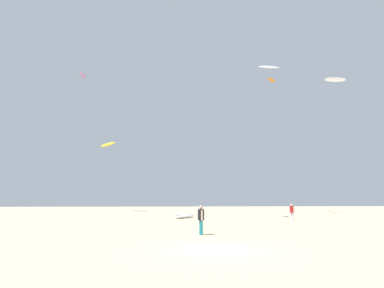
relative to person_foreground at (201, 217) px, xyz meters
name	(u,v)px	position (x,y,z in m)	size (l,w,h in m)	color
ground_plane	(214,249)	(0.10, -5.15, -0.99)	(120.00, 120.00, 0.00)	beige
person_foreground	(201,217)	(0.00, 0.00, 0.00)	(0.38, 0.55, 1.69)	teal
person_midground	(292,211)	(9.32, 9.99, -0.08)	(0.39, 0.41, 1.56)	silver
kite_grounded_near	(184,216)	(-0.40, 14.84, -0.80)	(2.73, 3.07, 0.39)	white
kite_aloft_0	(83,75)	(-15.90, 28.67, 20.00)	(0.81, 2.24, 0.48)	#E5598C
kite_aloft_1	(335,79)	(16.57, 13.75, 14.30)	(2.47, 0.73, 0.52)	white
kite_aloft_3	(269,67)	(11.87, 22.38, 19.40)	(3.20, 1.11, 0.76)	white
kite_aloft_4	(108,144)	(-11.96, 30.66, 9.39)	(3.68, 4.05, 0.93)	yellow
kite_aloft_5	(272,80)	(14.10, 28.29, 19.81)	(2.19, 2.14, 0.30)	orange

